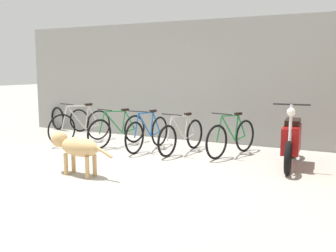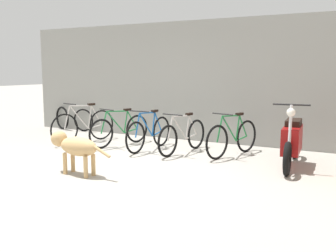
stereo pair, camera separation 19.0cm
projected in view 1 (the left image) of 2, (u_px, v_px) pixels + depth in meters
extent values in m
plane|color=#9E998E|center=(92.00, 169.00, 6.53)|extent=(60.00, 60.00, 0.00)
cube|color=gray|center=(178.00, 81.00, 9.30)|extent=(8.79, 0.20, 2.76)
torus|color=black|center=(62.00, 130.00, 8.50)|extent=(0.20, 0.69, 0.70)
torus|color=black|center=(99.00, 125.00, 9.27)|extent=(0.20, 0.69, 0.70)
cylinder|color=beige|center=(76.00, 118.00, 8.77)|extent=(0.15, 0.50, 0.58)
cylinder|color=beige|center=(87.00, 117.00, 8.99)|extent=(0.06, 0.13, 0.53)
cylinder|color=beige|center=(78.00, 106.00, 8.77)|extent=(0.17, 0.58, 0.06)
cylinder|color=beige|center=(92.00, 127.00, 9.13)|extent=(0.12, 0.38, 0.08)
cylinder|color=beige|center=(94.00, 116.00, 9.13)|extent=(0.10, 0.30, 0.49)
cylinder|color=beige|center=(64.00, 118.00, 8.53)|extent=(0.07, 0.18, 0.52)
cube|color=black|center=(88.00, 104.00, 8.99)|extent=(0.11, 0.19, 0.05)
cylinder|color=black|center=(67.00, 104.00, 8.54)|extent=(0.45, 0.13, 0.02)
torus|color=black|center=(99.00, 134.00, 8.18)|extent=(0.21, 0.62, 0.63)
torus|color=black|center=(135.00, 129.00, 8.92)|extent=(0.21, 0.62, 0.63)
cylinder|color=#1E7238|center=(114.00, 123.00, 8.43)|extent=(0.16, 0.49, 0.52)
cylinder|color=#1E7238|center=(124.00, 122.00, 8.65)|extent=(0.06, 0.13, 0.48)
cylinder|color=#1E7238|center=(115.00, 111.00, 8.44)|extent=(0.18, 0.57, 0.06)
cylinder|color=#1E7238|center=(128.00, 131.00, 8.78)|extent=(0.13, 0.37, 0.08)
cylinder|color=#1E7238|center=(130.00, 120.00, 8.78)|extent=(0.11, 0.30, 0.44)
cylinder|color=#1E7238|center=(102.00, 123.00, 8.20)|extent=(0.07, 0.18, 0.47)
cube|color=black|center=(125.00, 110.00, 8.65)|extent=(0.11, 0.19, 0.05)
cylinder|color=black|center=(105.00, 110.00, 8.22)|extent=(0.45, 0.14, 0.02)
torus|color=black|center=(134.00, 138.00, 7.69)|extent=(0.08, 0.65, 0.65)
torus|color=black|center=(160.00, 131.00, 8.51)|extent=(0.08, 0.65, 0.65)
cylinder|color=#1959A5|center=(145.00, 125.00, 7.98)|extent=(0.05, 0.47, 0.54)
cylinder|color=#1959A5|center=(152.00, 124.00, 8.21)|extent=(0.03, 0.12, 0.49)
cylinder|color=#1959A5|center=(146.00, 113.00, 7.98)|extent=(0.06, 0.55, 0.06)
cylinder|color=#1959A5|center=(155.00, 134.00, 8.36)|extent=(0.05, 0.36, 0.08)
cylinder|color=#1959A5|center=(156.00, 122.00, 8.36)|extent=(0.04, 0.29, 0.45)
cylinder|color=#1959A5|center=(136.00, 126.00, 7.72)|extent=(0.04, 0.17, 0.48)
cube|color=black|center=(153.00, 111.00, 8.22)|extent=(0.08, 0.18, 0.05)
cylinder|color=black|center=(138.00, 111.00, 7.74)|extent=(0.46, 0.05, 0.02)
torus|color=black|center=(167.00, 141.00, 7.41)|extent=(0.13, 0.62, 0.62)
torus|color=black|center=(195.00, 134.00, 8.23)|extent=(0.13, 0.62, 0.62)
cylinder|color=beige|center=(179.00, 128.00, 7.70)|extent=(0.10, 0.50, 0.51)
cylinder|color=beige|center=(186.00, 127.00, 7.94)|extent=(0.05, 0.13, 0.47)
cylinder|color=beige|center=(180.00, 116.00, 7.71)|extent=(0.11, 0.58, 0.06)
cylinder|color=beige|center=(190.00, 136.00, 8.08)|extent=(0.08, 0.38, 0.07)
cylinder|color=beige|center=(191.00, 125.00, 8.09)|extent=(0.07, 0.30, 0.43)
cylinder|color=beige|center=(170.00, 129.00, 7.44)|extent=(0.05, 0.18, 0.46)
cube|color=black|center=(188.00, 114.00, 7.94)|extent=(0.09, 0.19, 0.05)
cylinder|color=black|center=(172.00, 115.00, 7.47)|extent=(0.46, 0.09, 0.02)
torus|color=black|center=(217.00, 142.00, 7.24)|extent=(0.23, 0.63, 0.65)
torus|color=black|center=(245.00, 136.00, 7.92)|extent=(0.23, 0.63, 0.65)
cylinder|color=#1E7238|center=(228.00, 129.00, 7.47)|extent=(0.16, 0.46, 0.54)
cylinder|color=#1E7238|center=(237.00, 128.00, 7.67)|extent=(0.06, 0.13, 0.49)
cylinder|color=#1E7238|center=(230.00, 116.00, 7.47)|extent=(0.19, 0.53, 0.06)
cylinder|color=#1E7238|center=(240.00, 138.00, 7.79)|extent=(0.13, 0.35, 0.08)
cylinder|color=#1E7238|center=(242.00, 126.00, 7.79)|extent=(0.11, 0.28, 0.45)
cylinder|color=#1E7238|center=(219.00, 129.00, 7.25)|extent=(0.08, 0.17, 0.48)
cube|color=black|center=(238.00, 114.00, 7.66)|extent=(0.12, 0.19, 0.05)
cylinder|color=black|center=(222.00, 114.00, 7.27)|extent=(0.45, 0.16, 0.02)
torus|color=black|center=(288.00, 158.00, 6.15)|extent=(0.14, 0.55, 0.55)
torus|color=black|center=(293.00, 143.00, 7.38)|extent=(0.14, 0.55, 0.55)
cube|color=maroon|center=(291.00, 139.00, 6.73)|extent=(0.37, 0.92, 0.44)
cube|color=black|center=(293.00, 122.00, 6.84)|extent=(0.29, 0.59, 0.10)
cylinder|color=silver|center=(291.00, 124.00, 6.30)|extent=(0.06, 0.15, 0.63)
cylinder|color=silver|center=(289.00, 151.00, 6.22)|extent=(0.06, 0.23, 0.23)
cylinder|color=black|center=(292.00, 104.00, 6.31)|extent=(0.58, 0.08, 0.03)
sphere|color=silver|center=(291.00, 112.00, 6.29)|extent=(0.15, 0.15, 0.14)
ellipsoid|color=tan|center=(80.00, 147.00, 6.10)|extent=(0.74, 0.36, 0.30)
cylinder|color=tan|center=(66.00, 164.00, 6.19)|extent=(0.07, 0.07, 0.34)
cylinder|color=tan|center=(73.00, 162.00, 6.33)|extent=(0.07, 0.07, 0.34)
cylinder|color=tan|center=(87.00, 168.00, 5.96)|extent=(0.07, 0.07, 0.34)
cylinder|color=tan|center=(95.00, 165.00, 6.10)|extent=(0.07, 0.07, 0.34)
sphere|color=tan|center=(59.00, 139.00, 6.31)|extent=(0.28, 0.28, 0.26)
ellipsoid|color=tan|center=(55.00, 140.00, 6.37)|extent=(0.15, 0.11, 0.10)
cylinder|color=tan|center=(104.00, 152.00, 5.86)|extent=(0.31, 0.07, 0.16)
torus|color=black|center=(79.00, 120.00, 10.49)|extent=(0.61, 0.10, 0.61)
torus|color=black|center=(58.00, 118.00, 10.81)|extent=(0.63, 0.24, 0.64)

